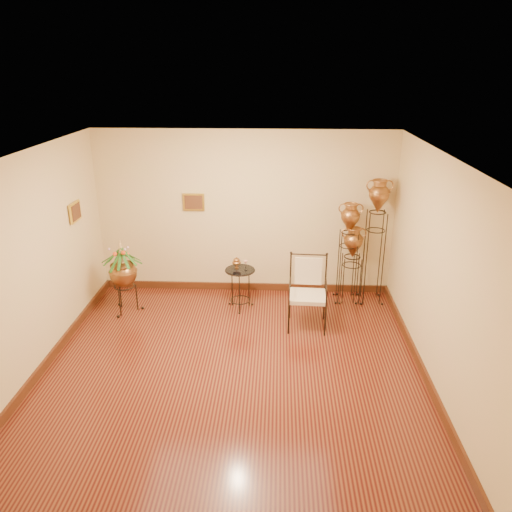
{
  "coord_description": "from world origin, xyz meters",
  "views": [
    {
      "loc": [
        0.57,
        -5.59,
        3.77
      ],
      "look_at": [
        0.25,
        1.3,
        1.1
      ],
      "focal_mm": 35.0,
      "sensor_mm": 36.0,
      "label": 1
    }
  ],
  "objects_px": {
    "planter_urn": "(123,270)",
    "armchair": "(308,294)",
    "amphora_mid": "(348,252)",
    "amphora_tall": "(375,241)",
    "side_table": "(240,288)"
  },
  "relations": [
    {
      "from": "amphora_tall",
      "to": "side_table",
      "type": "height_order",
      "value": "amphora_tall"
    },
    {
      "from": "amphora_tall",
      "to": "planter_urn",
      "type": "relative_size",
      "value": 1.65
    },
    {
      "from": "planter_urn",
      "to": "side_table",
      "type": "distance_m",
      "value": 1.89
    },
    {
      "from": "amphora_tall",
      "to": "amphora_mid",
      "type": "distance_m",
      "value": 0.47
    },
    {
      "from": "side_table",
      "to": "armchair",
      "type": "bearing_deg",
      "value": -28.5
    },
    {
      "from": "armchair",
      "to": "side_table",
      "type": "xyz_separation_m",
      "value": [
        -1.06,
        0.57,
        -0.2
      ]
    },
    {
      "from": "planter_urn",
      "to": "side_table",
      "type": "xyz_separation_m",
      "value": [
        1.84,
        0.19,
        -0.35
      ]
    },
    {
      "from": "amphora_mid",
      "to": "side_table",
      "type": "xyz_separation_m",
      "value": [
        -1.76,
        -0.39,
        -0.51
      ]
    },
    {
      "from": "amphora_mid",
      "to": "armchair",
      "type": "relative_size",
      "value": 1.55
    },
    {
      "from": "planter_urn",
      "to": "amphora_mid",
      "type": "bearing_deg",
      "value": 9.12
    },
    {
      "from": "amphora_mid",
      "to": "armchair",
      "type": "bearing_deg",
      "value": -125.96
    },
    {
      "from": "planter_urn",
      "to": "armchair",
      "type": "bearing_deg",
      "value": -7.54
    },
    {
      "from": "amphora_tall",
      "to": "side_table",
      "type": "relative_size",
      "value": 2.42
    },
    {
      "from": "amphora_tall",
      "to": "amphora_mid",
      "type": "relative_size",
      "value": 1.22
    },
    {
      "from": "amphora_tall",
      "to": "side_table",
      "type": "bearing_deg",
      "value": -169.92
    }
  ]
}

